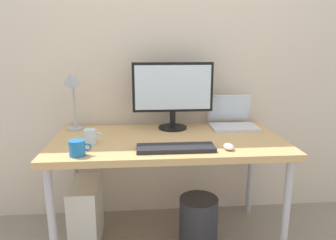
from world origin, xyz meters
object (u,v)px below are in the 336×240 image
(desk_lamp, at_px, (72,87))
(computer_tower, at_px, (86,212))
(desk, at_px, (168,147))
(wastebasket, at_px, (198,219))
(keyboard, at_px, (176,148))
(coffee_mug, at_px, (77,148))
(laptop, at_px, (232,119))
(mouse, at_px, (229,147))
(glass_cup, at_px, (90,136))
(monitor, at_px, (173,91))

(desk_lamp, bearing_deg, computer_tower, -68.65)
(desk, relative_size, wastebasket, 4.85)
(keyboard, xyz_separation_m, coffee_mug, (-0.53, -0.05, 0.03))
(desk_lamp, relative_size, coffee_mug, 3.55)
(keyboard, height_order, wastebasket, keyboard)
(laptop, relative_size, mouse, 3.56)
(mouse, height_order, wastebasket, mouse)
(keyboard, bearing_deg, computer_tower, 155.22)
(glass_cup, bearing_deg, coffee_mug, -99.66)
(desk_lamp, xyz_separation_m, computer_tower, (0.08, -0.20, -0.82))
(computer_tower, bearing_deg, keyboard, -24.78)
(mouse, relative_size, wastebasket, 0.30)
(monitor, distance_m, desk_lamp, 0.68)
(monitor, relative_size, laptop, 1.74)
(mouse, distance_m, coffee_mug, 0.83)
(desk_lamp, height_order, computer_tower, desk_lamp)
(coffee_mug, bearing_deg, desk_lamp, 102.92)
(monitor, distance_m, mouse, 0.61)
(desk, distance_m, coffee_mug, 0.59)
(laptop, xyz_separation_m, desk_lamp, (-1.11, -0.02, 0.25))
(monitor, xyz_separation_m, laptop, (0.43, 0.02, -0.21))
(mouse, relative_size, computer_tower, 0.21)
(coffee_mug, height_order, glass_cup, glass_cup)
(computer_tower, bearing_deg, wastebasket, -3.05)
(laptop, relative_size, keyboard, 0.73)
(mouse, bearing_deg, monitor, 119.39)
(desk, distance_m, mouse, 0.41)
(monitor, distance_m, coffee_mug, 0.79)
(glass_cup, bearing_deg, computer_tower, 125.40)
(laptop, bearing_deg, coffee_mug, -151.64)
(mouse, xyz_separation_m, wastebasket, (-0.12, 0.24, -0.59))
(computer_tower, bearing_deg, glass_cup, -54.60)
(monitor, relative_size, mouse, 6.19)
(monitor, bearing_deg, laptop, 2.76)
(wastebasket, bearing_deg, laptop, 43.53)
(laptop, xyz_separation_m, keyboard, (-0.46, -0.49, -0.04))
(laptop, distance_m, mouse, 0.53)
(desk, relative_size, laptop, 4.54)
(desk, xyz_separation_m, keyboard, (0.02, -0.23, 0.07))
(monitor, relative_size, desk_lamp, 1.30)
(coffee_mug, bearing_deg, glass_cup, 80.34)
(monitor, xyz_separation_m, wastebasket, (0.15, -0.24, -0.84))
(mouse, relative_size, coffee_mug, 0.74)
(glass_cup, height_order, wastebasket, glass_cup)
(laptop, distance_m, wastebasket, 0.74)
(desk, bearing_deg, coffee_mug, -151.29)
(coffee_mug, distance_m, glass_cup, 0.21)
(computer_tower, bearing_deg, mouse, -17.72)
(laptop, bearing_deg, desk, -152.01)
(keyboard, height_order, coffee_mug, coffee_mug)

